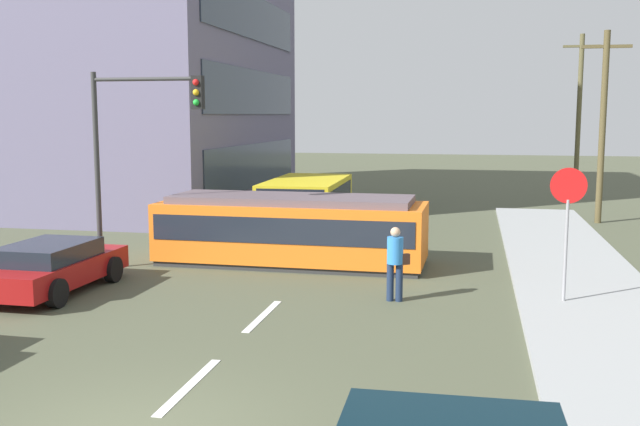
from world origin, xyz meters
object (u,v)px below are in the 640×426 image
at_px(utility_pole_mid, 603,123).
at_px(utility_pole_far, 579,113).
at_px(streetcar_tram, 292,229).
at_px(city_bus, 307,201).
at_px(traffic_light_mast, 138,132).
at_px(pedestrian_crossing, 395,259).
at_px(parked_sedan_mid, 52,266).
at_px(stop_sign, 568,206).

distance_m(utility_pole_mid, utility_pole_far, 9.33).
bearing_deg(streetcar_tram, city_bus, 98.88).
bearing_deg(traffic_light_mast, utility_pole_far, 56.91).
height_order(pedestrian_crossing, parked_sedan_mid, pedestrian_crossing).
bearing_deg(traffic_light_mast, streetcar_tram, 25.60).
height_order(traffic_light_mast, utility_pole_far, utility_pole_far).
bearing_deg(streetcar_tram, utility_pole_mid, 45.82).
xyz_separation_m(parked_sedan_mid, stop_sign, (11.55, 1.10, 1.57)).
height_order(stop_sign, utility_pole_far, utility_pole_far).
distance_m(city_bus, parked_sedan_mid, 10.97).
bearing_deg(stop_sign, streetcar_tram, 154.45).
height_order(streetcar_tram, city_bus, streetcar_tram).
relative_size(stop_sign, utility_pole_mid, 0.40).
height_order(city_bus, stop_sign, stop_sign).
bearing_deg(utility_pole_mid, parked_sedan_mid, -134.98).
height_order(pedestrian_crossing, traffic_light_mast, traffic_light_mast).
bearing_deg(streetcar_tram, stop_sign, -25.55).
bearing_deg(city_bus, stop_sign, -49.68).
relative_size(pedestrian_crossing, traffic_light_mast, 0.32).
xyz_separation_m(streetcar_tram, city_bus, (-0.92, 5.91, 0.07)).
bearing_deg(pedestrian_crossing, stop_sign, 3.89).
bearing_deg(utility_pole_far, parked_sedan_mid, -121.84).
height_order(pedestrian_crossing, stop_sign, stop_sign).
distance_m(streetcar_tram, stop_sign, 7.73).
xyz_separation_m(streetcar_tram, utility_pole_far, (10.02, 19.25, 3.25)).
relative_size(streetcar_tram, pedestrian_crossing, 4.44).
bearing_deg(parked_sedan_mid, streetcar_tram, 43.30).
relative_size(traffic_light_mast, utility_pole_far, 0.65).
xyz_separation_m(city_bus, stop_sign, (7.81, -9.20, 1.14)).
xyz_separation_m(streetcar_tram, stop_sign, (6.89, -3.29, 1.21)).
xyz_separation_m(city_bus, pedestrian_crossing, (4.19, -9.45, -0.11)).
bearing_deg(pedestrian_crossing, traffic_light_mast, 165.60).
height_order(parked_sedan_mid, utility_pole_mid, utility_pole_mid).
height_order(city_bus, pedestrian_crossing, city_bus).
height_order(streetcar_tram, pedestrian_crossing, streetcar_tram).
height_order(streetcar_tram, stop_sign, stop_sign).
xyz_separation_m(city_bus, parked_sedan_mid, (-3.74, -10.31, -0.43)).
xyz_separation_m(parked_sedan_mid, utility_pole_mid, (14.33, 14.34, 3.18)).
distance_m(streetcar_tram, utility_pole_far, 21.95).
bearing_deg(city_bus, parked_sedan_mid, -109.96).
xyz_separation_m(pedestrian_crossing, stop_sign, (3.62, 0.25, 1.25)).
distance_m(streetcar_tram, parked_sedan_mid, 6.42).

